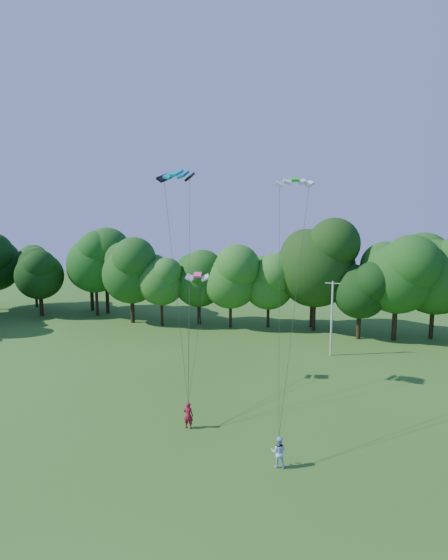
% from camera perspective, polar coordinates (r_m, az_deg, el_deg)
% --- Properties ---
extents(ground, '(160.00, 160.00, 0.00)m').
position_cam_1_polar(ground, '(23.92, -8.00, -28.36)').
color(ground, '#305C19').
rests_on(ground, ground).
extents(utility_pole, '(1.55, 0.19, 7.76)m').
position_cam_1_polar(utility_pole, '(46.14, 13.88, -4.79)').
color(utility_pole, '#B8B7AF').
rests_on(utility_pole, ground).
extents(kite_flyer_left, '(0.71, 0.50, 1.84)m').
position_cam_1_polar(kite_flyer_left, '(31.00, -4.68, -17.20)').
color(kite_flyer_left, maroon).
rests_on(kite_flyer_left, ground).
extents(kite_flyer_right, '(0.95, 0.78, 1.81)m').
position_cam_1_polar(kite_flyer_right, '(27.02, 7.14, -21.38)').
color(kite_flyer_right, '#B5D2FB').
rests_on(kite_flyer_right, ground).
extents(kite_teal, '(2.95, 1.51, 0.64)m').
position_cam_1_polar(kite_teal, '(34.76, -6.21, 13.73)').
color(kite_teal, '#0590AB').
rests_on(kite_teal, ground).
extents(kite_green, '(2.82, 1.82, 0.43)m').
position_cam_1_polar(kite_green, '(31.83, 9.18, 12.85)').
color(kite_green, green).
rests_on(kite_green, ground).
extents(kite_pink, '(2.14, 1.43, 0.38)m').
position_cam_1_polar(kite_pink, '(36.60, -3.49, 0.68)').
color(kite_pink, '#FC467E').
rests_on(kite_pink, ground).
extents(tree_back_west, '(8.83, 8.83, 12.85)m').
position_cam_1_polar(tree_back_west, '(64.94, -16.48, 2.45)').
color(tree_back_west, '#302413').
rests_on(tree_back_west, ground).
extents(tree_back_center, '(10.69, 10.69, 15.55)m').
position_cam_1_polar(tree_back_center, '(54.99, 11.89, 3.38)').
color(tree_back_center, '#312213').
rests_on(tree_back_center, ground).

